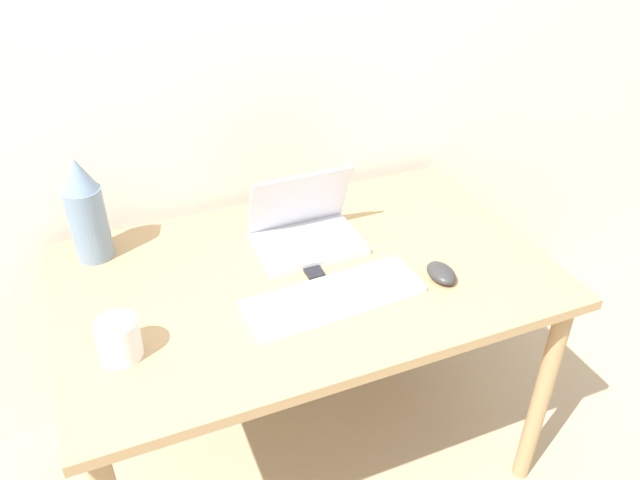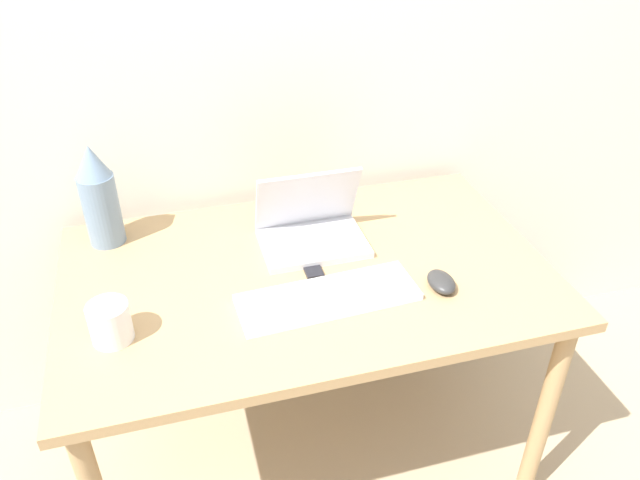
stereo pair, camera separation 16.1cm
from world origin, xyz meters
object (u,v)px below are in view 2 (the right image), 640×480
object	(u,v)px
mouse	(441,282)
vase	(99,197)
keyboard	(328,297)
mug	(110,322)
laptop	(311,227)
mp3_player	(313,271)

from	to	relation	value
mouse	vase	distance (m)	0.95
keyboard	vase	xyz separation A→B (m)	(-0.53, 0.43, 0.14)
keyboard	mug	distance (m)	0.52
mouse	vase	bearing A→B (deg)	151.20
keyboard	mouse	distance (m)	0.30
laptop	mp3_player	distance (m)	0.15
keyboard	mug	bearing A→B (deg)	-179.98
keyboard	mp3_player	xyz separation A→B (m)	(-0.01, 0.12, -0.01)
keyboard	laptop	bearing A→B (deg)	84.22
keyboard	vase	bearing A→B (deg)	141.22
vase	mug	size ratio (longest dim) A/B	3.06
laptop	keyboard	size ratio (longest dim) A/B	0.63
laptop	vase	xyz separation A→B (m)	(-0.56, 0.16, 0.10)
keyboard	mouse	world-z (taller)	mouse
laptop	mug	bearing A→B (deg)	-153.78
mouse	keyboard	bearing A→B (deg)	174.70
laptop	mouse	distance (m)	0.40
vase	mug	distance (m)	0.44
mouse	mug	size ratio (longest dim) A/B	1.03
mouse	mug	xyz separation A→B (m)	(-0.81, 0.03, 0.03)
mug	keyboard	bearing A→B (deg)	0.02
keyboard	mouse	xyz separation A→B (m)	(0.29, -0.03, 0.01)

